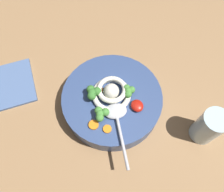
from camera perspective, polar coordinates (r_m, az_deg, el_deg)
The scene contains 13 objects.
table_slab at distance 66.66cm, azimuth -3.17°, elevation -3.13°, with size 135.96×135.96×3.10cm, color #936D47.
soup_bowl at distance 62.60cm, azimuth -0.00°, elevation -1.13°, with size 27.70×27.70×5.78cm.
noodle_pile at distance 58.93cm, azimuth -0.12°, elevation 0.93°, with size 11.68×11.45×4.70cm.
soup_spoon at distance 56.89cm, azimuth 1.20°, elevation -5.18°, with size 17.53×6.69×1.60cm.
chili_sauce_dollop at distance 58.35cm, azimuth 6.51°, elevation -2.50°, with size 3.61×3.25×1.62cm, color #B2190F.
broccoli_floret_beside_chili at distance 55.86cm, azimuth -3.00°, elevation -4.59°, with size 4.09×3.52×3.23cm.
broccoli_floret_left at distance 58.27cm, azimuth -5.02°, elevation 0.87°, with size 4.48×3.85×3.54cm.
broccoli_floret_near_spoon at distance 58.79cm, azimuth 4.29°, elevation 1.35°, with size 3.91×3.36×3.09cm.
carrot_slice_right at distance 56.32cm, azimuth -1.23°, elevation -8.51°, with size 2.19×2.19×0.47cm, color orange.
carrot_slice_far at distance 56.79cm, azimuth -4.77°, elevation -7.42°, with size 2.59×2.59×0.60cm, color orange.
carrot_slice_extra_b at distance 60.56cm, azimuth -3.51°, elevation 1.44°, with size 2.48×2.48×0.74cm, color orange.
drinking_glass at distance 61.98cm, azimuth 23.66°, elevation -7.28°, with size 6.57×6.57×11.33cm, color silver.
folded_napkin at distance 74.69cm, azimuth -24.67°, elevation 2.67°, with size 15.71×13.70×0.80cm, color #4C6693.
Camera 1 is at (-25.79, 6.08, 62.72)cm, focal length 35.39 mm.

